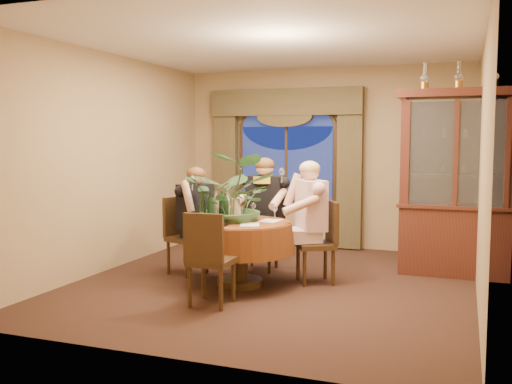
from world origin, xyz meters
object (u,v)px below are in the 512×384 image
(chair_right, at_px, (315,243))
(centerpiece_plant, at_px, (235,163))
(chair_front_left, at_px, (212,259))
(wine_bottle_5, at_px, (216,205))
(china_cabinet, at_px, (455,183))
(wine_bottle_2, at_px, (210,207))
(oil_lamp_right, at_px, (494,74))
(oil_lamp_center, at_px, (459,75))
(olive_bowl, at_px, (240,220))
(dining_table, at_px, (240,254))
(person_pink, at_px, (311,221))
(person_scarf, at_px, (265,214))
(chair_back, at_px, (187,236))
(chair_back_right, at_px, (260,233))
(wine_bottle_0, at_px, (222,205))
(person_back, at_px, (195,221))
(wine_bottle_3, at_px, (203,206))
(wine_bottle_4, at_px, (226,207))
(oil_lamp_left, at_px, (425,76))
(stoneware_vase, at_px, (236,209))
(wine_bottle_1, at_px, (227,206))

(chair_right, height_order, centerpiece_plant, centerpiece_plant)
(chair_front_left, distance_m, wine_bottle_5, 1.09)
(china_cabinet, relative_size, wine_bottle_2, 6.99)
(oil_lamp_right, xyz_separation_m, chair_right, (-1.92, -0.99, -2.00))
(oil_lamp_center, height_order, olive_bowl, oil_lamp_center)
(dining_table, distance_m, wine_bottle_5, 0.65)
(person_pink, distance_m, wine_bottle_2, 1.21)
(wine_bottle_5, bearing_deg, person_scarf, 63.18)
(china_cabinet, distance_m, wine_bottle_2, 3.05)
(chair_back, bearing_deg, chair_front_left, 57.56)
(dining_table, bearing_deg, chair_back_right, 93.13)
(chair_back, xyz_separation_m, wine_bottle_5, (0.49, -0.20, 0.44))
(chair_back_right, relative_size, centerpiece_plant, 0.80)
(chair_back_right, bearing_deg, wine_bottle_0, 67.47)
(person_back, xyz_separation_m, wine_bottle_5, (0.38, -0.21, 0.23))
(china_cabinet, xyz_separation_m, person_pink, (-1.60, -0.92, -0.43))
(dining_table, bearing_deg, wine_bottle_0, 153.16)
(wine_bottle_3, distance_m, wine_bottle_4, 0.28)
(wine_bottle_2, bearing_deg, wine_bottle_4, 4.52)
(china_cabinet, bearing_deg, oil_lamp_center, 0.00)
(person_pink, bearing_deg, oil_lamp_right, -100.41)
(person_scarf, bearing_deg, person_pink, 155.59)
(person_scarf, relative_size, wine_bottle_2, 4.45)
(wine_bottle_3, bearing_deg, wine_bottle_4, 3.44)
(dining_table, bearing_deg, wine_bottle_4, -167.74)
(chair_back_right, height_order, wine_bottle_5, wine_bottle_5)
(centerpiece_plant, bearing_deg, person_back, 159.55)
(oil_lamp_left, height_order, person_pink, oil_lamp_left)
(person_pink, height_order, wine_bottle_2, person_pink)
(oil_lamp_left, relative_size, centerpiece_plant, 0.28)
(wine_bottle_2, relative_size, wine_bottle_4, 1.00)
(chair_back, xyz_separation_m, olive_bowl, (0.86, -0.37, 0.29))
(wine_bottle_4, bearing_deg, oil_lamp_left, 35.14)
(person_pink, bearing_deg, stoneware_vase, 79.71)
(dining_table, bearing_deg, olive_bowl, -63.91)
(wine_bottle_3, bearing_deg, olive_bowl, -0.63)
(chair_right, xyz_separation_m, wine_bottle_1, (-0.97, -0.39, 0.44))
(olive_bowl, relative_size, wine_bottle_1, 0.45)
(chair_back_right, xyz_separation_m, wine_bottle_0, (-0.24, -0.69, 0.44))
(wine_bottle_4, bearing_deg, person_scarf, 78.35)
(dining_table, relative_size, person_scarf, 0.87)
(oil_lamp_left, distance_m, person_scarf, 2.64)
(wine_bottle_0, bearing_deg, person_scarf, 66.10)
(chair_back, height_order, wine_bottle_5, wine_bottle_5)
(oil_lamp_right, distance_m, person_pink, 2.81)
(wine_bottle_0, bearing_deg, centerpiece_plant, -16.64)
(chair_front_left, bearing_deg, chair_back_right, 90.95)
(person_pink, relative_size, wine_bottle_4, 4.39)
(chair_right, distance_m, person_back, 1.53)
(centerpiece_plant, relative_size, wine_bottle_4, 3.64)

